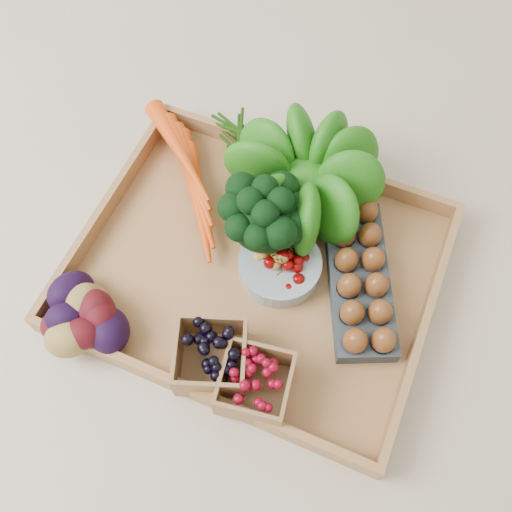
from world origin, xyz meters
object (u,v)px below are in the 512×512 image
at_px(cherry_bowl, 280,266).
at_px(egg_carton, 359,280).
at_px(broccoli, 264,228).
at_px(tray, 256,271).

height_order(cherry_bowl, egg_carton, cherry_bowl).
xyz_separation_m(broccoli, egg_carton, (0.16, -0.01, -0.04)).
bearing_deg(broccoli, tray, -83.97).
relative_size(tray, cherry_bowl, 4.21).
distance_m(broccoli, cherry_bowl, 0.07).
bearing_deg(tray, egg_carton, 13.77).
distance_m(cherry_bowl, egg_carton, 0.12).
bearing_deg(cherry_bowl, tray, -162.97).
distance_m(tray, broccoli, 0.08).
bearing_deg(egg_carton, cherry_bowl, 168.49).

